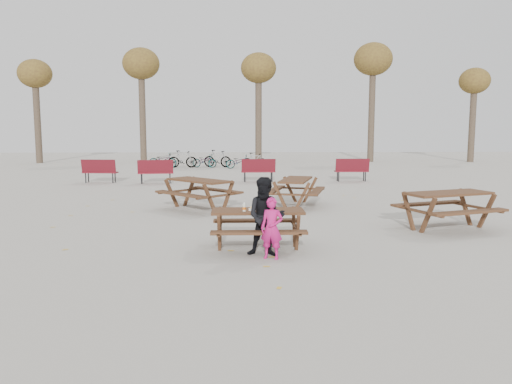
{
  "coord_description": "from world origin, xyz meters",
  "views": [
    {
      "loc": [
        -0.38,
        -9.63,
        2.36
      ],
      "look_at": [
        0.0,
        1.0,
        1.0
      ],
      "focal_mm": 35.0,
      "sensor_mm": 36.0,
      "label": 1
    }
  ],
  "objects_px": {
    "main_picnic_table": "(258,219)",
    "soda_bottle": "(244,208)",
    "adult": "(266,217)",
    "picnic_table_north": "(199,194)",
    "picnic_table_far": "(296,192)",
    "food_tray": "(253,209)",
    "picnic_table_east": "(447,211)",
    "child": "(272,228)"
  },
  "relations": [
    {
      "from": "soda_bottle",
      "to": "picnic_table_north",
      "type": "bearing_deg",
      "value": 104.09
    },
    {
      "from": "main_picnic_table",
      "to": "picnic_table_far",
      "type": "relative_size",
      "value": 0.93
    },
    {
      "from": "adult",
      "to": "soda_bottle",
      "type": "bearing_deg",
      "value": 143.66
    },
    {
      "from": "food_tray",
      "to": "child",
      "type": "height_order",
      "value": "child"
    },
    {
      "from": "food_tray",
      "to": "adult",
      "type": "bearing_deg",
      "value": -66.47
    },
    {
      "from": "adult",
      "to": "picnic_table_east",
      "type": "relative_size",
      "value": 0.72
    },
    {
      "from": "food_tray",
      "to": "picnic_table_east",
      "type": "xyz_separation_m",
      "value": [
        4.63,
        1.84,
        -0.35
      ]
    },
    {
      "from": "picnic_table_east",
      "to": "picnic_table_north",
      "type": "relative_size",
      "value": 0.99
    },
    {
      "from": "picnic_table_east",
      "to": "picnic_table_north",
      "type": "bearing_deg",
      "value": 134.18
    },
    {
      "from": "adult",
      "to": "picnic_table_north",
      "type": "relative_size",
      "value": 0.72
    },
    {
      "from": "food_tray",
      "to": "adult",
      "type": "height_order",
      "value": "adult"
    },
    {
      "from": "soda_bottle",
      "to": "picnic_table_east",
      "type": "distance_m",
      "value": 5.21
    },
    {
      "from": "adult",
      "to": "picnic_table_east",
      "type": "bearing_deg",
      "value": 37.01
    },
    {
      "from": "soda_bottle",
      "to": "adult",
      "type": "bearing_deg",
      "value": -45.34
    },
    {
      "from": "main_picnic_table",
      "to": "picnic_table_far",
      "type": "xyz_separation_m",
      "value": [
        1.37,
        5.4,
        -0.17
      ]
    },
    {
      "from": "child",
      "to": "picnic_table_east",
      "type": "xyz_separation_m",
      "value": [
        4.32,
        2.55,
        -0.12
      ]
    },
    {
      "from": "main_picnic_table",
      "to": "child",
      "type": "xyz_separation_m",
      "value": [
        0.22,
        -0.77,
        -0.02
      ]
    },
    {
      "from": "child",
      "to": "picnic_table_north",
      "type": "bearing_deg",
      "value": 123.4
    },
    {
      "from": "main_picnic_table",
      "to": "picnic_table_far",
      "type": "height_order",
      "value": "picnic_table_far"
    },
    {
      "from": "food_tray",
      "to": "soda_bottle",
      "type": "xyz_separation_m",
      "value": [
        -0.18,
        -0.1,
        0.05
      ]
    },
    {
      "from": "child",
      "to": "picnic_table_east",
      "type": "distance_m",
      "value": 5.02
    },
    {
      "from": "soda_bottle",
      "to": "picnic_table_north",
      "type": "distance_m",
      "value": 5.2
    },
    {
      "from": "food_tray",
      "to": "picnic_table_far",
      "type": "bearing_deg",
      "value": 75.02
    },
    {
      "from": "main_picnic_table",
      "to": "adult",
      "type": "bearing_deg",
      "value": -77.08
    },
    {
      "from": "main_picnic_table",
      "to": "food_tray",
      "type": "relative_size",
      "value": 10.0
    },
    {
      "from": "main_picnic_table",
      "to": "picnic_table_east",
      "type": "distance_m",
      "value": 4.88
    },
    {
      "from": "picnic_table_east",
      "to": "picnic_table_far",
      "type": "relative_size",
      "value": 1.05
    },
    {
      "from": "food_tray",
      "to": "picnic_table_east",
      "type": "bearing_deg",
      "value": 21.68
    },
    {
      "from": "adult",
      "to": "picnic_table_far",
      "type": "bearing_deg",
      "value": 87.25
    },
    {
      "from": "picnic_table_north",
      "to": "picnic_table_far",
      "type": "bearing_deg",
      "value": 55.5
    },
    {
      "from": "adult",
      "to": "picnic_table_far",
      "type": "relative_size",
      "value": 0.76
    },
    {
      "from": "soda_bottle",
      "to": "picnic_table_east",
      "type": "height_order",
      "value": "soda_bottle"
    },
    {
      "from": "main_picnic_table",
      "to": "picnic_table_far",
      "type": "distance_m",
      "value": 5.57
    },
    {
      "from": "child",
      "to": "picnic_table_east",
      "type": "height_order",
      "value": "child"
    },
    {
      "from": "picnic_table_north",
      "to": "food_tray",
      "type": "bearing_deg",
      "value": -28.64
    },
    {
      "from": "food_tray",
      "to": "picnic_table_north",
      "type": "relative_size",
      "value": 0.09
    },
    {
      "from": "main_picnic_table",
      "to": "soda_bottle",
      "type": "xyz_separation_m",
      "value": [
        -0.27,
        -0.16,
        0.26
      ]
    },
    {
      "from": "adult",
      "to": "picnic_table_north",
      "type": "distance_m",
      "value": 5.68
    },
    {
      "from": "soda_bottle",
      "to": "child",
      "type": "distance_m",
      "value": 0.83
    },
    {
      "from": "food_tray",
      "to": "picnic_table_east",
      "type": "relative_size",
      "value": 0.09
    },
    {
      "from": "main_picnic_table",
      "to": "picnic_table_north",
      "type": "bearing_deg",
      "value": 107.46
    },
    {
      "from": "child",
      "to": "adult",
      "type": "distance_m",
      "value": 0.28
    }
  ]
}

